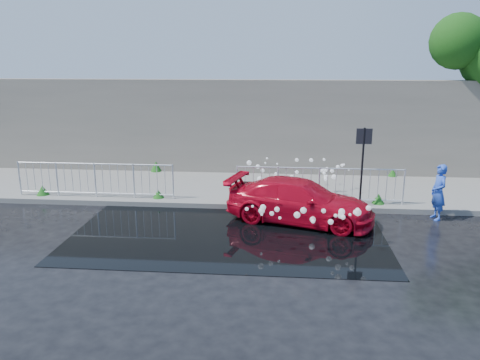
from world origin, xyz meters
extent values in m
plane|color=black|center=(0.00, 0.00, 0.00)|extent=(90.00, 90.00, 0.00)
cube|color=gray|center=(0.00, 5.00, 0.07)|extent=(30.00, 4.00, 0.15)
cube|color=gray|center=(0.00, 3.00, 0.08)|extent=(30.00, 0.25, 0.16)
cube|color=slate|center=(0.00, 7.20, 1.90)|extent=(30.00, 0.60, 3.50)
cube|color=black|center=(0.50, 1.00, 0.01)|extent=(8.00, 5.00, 0.01)
cylinder|color=black|center=(4.20, 3.10, 1.25)|extent=(0.06, 0.06, 2.50)
cube|color=black|center=(4.20, 3.10, 2.25)|extent=(0.45, 0.04, 0.45)
sphere|color=#16390D|center=(8.00, 7.40, 5.00)|extent=(1.98, 1.98, 1.98)
cylinder|color=silver|center=(-6.50, 3.35, 0.70)|extent=(0.05, 0.05, 1.10)
cylinder|color=silver|center=(-1.50, 3.35, 0.70)|extent=(0.05, 0.05, 1.10)
cylinder|color=silver|center=(-4.00, 3.35, 1.22)|extent=(5.00, 0.04, 0.04)
cylinder|color=silver|center=(-4.00, 3.35, 0.27)|extent=(5.00, 0.04, 0.04)
cylinder|color=silver|center=(0.50, 3.35, 0.70)|extent=(0.05, 0.05, 1.10)
cylinder|color=silver|center=(5.50, 3.35, 0.70)|extent=(0.05, 0.05, 1.10)
cylinder|color=silver|center=(3.00, 3.35, 1.22)|extent=(5.00, 0.04, 0.04)
cylinder|color=silver|center=(3.00, 3.35, 0.27)|extent=(5.00, 0.04, 0.04)
cone|color=#1B4B14|center=(-5.80, 3.40, 0.30)|extent=(0.40, 0.40, 0.31)
cone|color=#1B4B14|center=(-2.00, 3.40, 0.28)|extent=(0.36, 0.36, 0.26)
cone|color=#1B4B14|center=(1.20, 3.40, 0.35)|extent=(0.44, 0.44, 0.40)
cone|color=#1B4B14|center=(4.80, 3.40, 0.30)|extent=(0.38, 0.38, 0.31)
cone|color=#1B4B14|center=(-3.00, 6.90, 0.35)|extent=(0.42, 0.42, 0.40)
cone|color=#1B4B14|center=(6.00, 6.90, 0.29)|extent=(0.34, 0.34, 0.28)
sphere|color=white|center=(3.71, 4.75, 0.96)|extent=(0.12, 0.12, 0.12)
sphere|color=white|center=(3.91, 4.86, 1.01)|extent=(0.07, 0.07, 0.07)
sphere|color=white|center=(3.32, 4.43, 0.96)|extent=(0.10, 0.10, 0.10)
sphere|color=white|center=(3.52, 4.09, 0.78)|extent=(0.16, 0.16, 0.16)
sphere|color=white|center=(3.18, 3.25, 0.34)|extent=(0.15, 0.15, 0.15)
sphere|color=white|center=(1.02, 3.65, 0.57)|extent=(0.07, 0.07, 0.07)
sphere|color=white|center=(4.14, 3.01, 0.32)|extent=(0.07, 0.07, 0.07)
sphere|color=white|center=(2.37, 5.18, 1.07)|extent=(0.13, 0.13, 0.13)
sphere|color=white|center=(2.18, 3.94, 0.78)|extent=(0.14, 0.14, 0.14)
sphere|color=white|center=(3.50, 4.51, 0.88)|extent=(0.13, 0.13, 0.13)
sphere|color=white|center=(0.77, 4.79, 1.03)|extent=(0.17, 0.17, 0.17)
sphere|color=white|center=(3.30, 4.19, 0.78)|extent=(0.07, 0.07, 0.07)
sphere|color=white|center=(4.02, 4.42, 0.95)|extent=(0.07, 0.07, 0.07)
sphere|color=white|center=(3.19, 4.46, 0.89)|extent=(0.14, 0.14, 0.14)
sphere|color=white|center=(2.23, 3.65, 0.59)|extent=(0.16, 0.16, 0.16)
sphere|color=white|center=(1.25, 4.33, 0.88)|extent=(0.13, 0.13, 0.13)
sphere|color=white|center=(1.70, 3.83, 0.61)|extent=(0.08, 0.08, 0.08)
sphere|color=white|center=(1.02, 3.67, 0.50)|extent=(0.16, 0.16, 0.16)
sphere|color=white|center=(2.86, 5.23, 1.06)|extent=(0.14, 0.14, 0.14)
sphere|color=white|center=(1.18, 3.77, 0.74)|extent=(0.17, 0.17, 0.17)
sphere|color=white|center=(2.97, 3.59, 0.52)|extent=(0.12, 0.12, 0.12)
sphere|color=white|center=(1.63, 4.13, 0.69)|extent=(0.16, 0.16, 0.16)
sphere|color=white|center=(3.86, 4.91, 0.98)|extent=(0.11, 0.11, 0.11)
sphere|color=white|center=(3.24, 4.41, 0.81)|extent=(0.10, 0.10, 0.10)
sphere|color=white|center=(3.25, 4.09, 0.77)|extent=(0.11, 0.11, 0.11)
sphere|color=white|center=(1.68, 4.20, 0.82)|extent=(0.10, 0.10, 0.10)
sphere|color=white|center=(2.60, 3.02, 0.12)|extent=(0.06, 0.06, 0.06)
sphere|color=white|center=(1.08, 4.54, 0.96)|extent=(0.15, 0.15, 0.15)
sphere|color=white|center=(1.30, 5.09, 0.96)|extent=(0.07, 0.07, 0.07)
sphere|color=white|center=(3.96, 3.01, 0.35)|extent=(0.06, 0.06, 0.06)
sphere|color=white|center=(2.19, 3.64, 0.71)|extent=(0.10, 0.10, 0.10)
sphere|color=white|center=(3.25, 4.05, 0.71)|extent=(0.11, 0.11, 0.11)
sphere|color=white|center=(3.30, 4.53, 0.88)|extent=(0.11, 0.11, 0.11)
sphere|color=white|center=(2.35, 4.15, 0.89)|extent=(0.12, 0.12, 0.12)
sphere|color=white|center=(0.97, 3.72, 0.52)|extent=(0.10, 0.10, 0.10)
sphere|color=white|center=(3.31, 5.37, 1.06)|extent=(0.10, 0.10, 0.10)
sphere|color=white|center=(1.73, 3.45, 0.50)|extent=(0.13, 0.13, 0.13)
sphere|color=white|center=(1.36, 5.27, 1.09)|extent=(0.07, 0.07, 0.07)
sphere|color=white|center=(1.71, 5.18, 0.92)|extent=(0.07, 0.07, 0.07)
sphere|color=white|center=(1.63, 0.58, 0.69)|extent=(0.12, 0.12, 0.12)
sphere|color=white|center=(2.22, -0.29, 0.97)|extent=(0.15, 0.15, 0.15)
sphere|color=white|center=(3.95, 0.43, 0.95)|extent=(0.13, 0.13, 0.13)
sphere|color=white|center=(3.69, 0.66, 0.76)|extent=(0.13, 0.13, 0.13)
sphere|color=white|center=(3.62, -0.02, 0.98)|extent=(0.17, 0.17, 0.17)
sphere|color=white|center=(3.30, 0.31, 0.87)|extent=(0.16, 0.16, 0.16)
sphere|color=white|center=(3.32, 0.54, 0.70)|extent=(0.16, 0.16, 0.16)
sphere|color=white|center=(1.03, 0.26, 0.89)|extent=(0.09, 0.09, 0.09)
sphere|color=white|center=(3.09, 0.60, 0.51)|extent=(0.14, 0.14, 0.14)
sphere|color=white|center=(2.69, 1.00, 0.36)|extent=(0.11, 0.11, 0.11)
sphere|color=white|center=(2.82, -0.22, 1.05)|extent=(0.11, 0.11, 0.11)
sphere|color=white|center=(3.17, 0.32, 0.77)|extent=(0.09, 0.09, 0.09)
sphere|color=white|center=(3.32, 0.17, 0.79)|extent=(0.12, 0.12, 0.12)
sphere|color=white|center=(1.20, -0.16, 1.10)|extent=(0.06, 0.06, 0.06)
sphere|color=white|center=(1.83, 0.54, 0.59)|extent=(0.08, 0.08, 0.08)
sphere|color=white|center=(2.37, -0.18, 1.04)|extent=(0.15, 0.15, 0.15)
sphere|color=white|center=(3.60, -0.14, 1.07)|extent=(0.10, 0.10, 0.10)
sphere|color=white|center=(1.76, 0.11, 0.95)|extent=(0.13, 0.13, 0.13)
sphere|color=white|center=(1.37, 0.87, 0.56)|extent=(0.07, 0.07, 0.07)
sphere|color=white|center=(1.38, 0.56, 0.76)|extent=(0.16, 0.16, 0.16)
sphere|color=white|center=(1.44, -0.24, 1.11)|extent=(0.14, 0.14, 0.14)
sphere|color=white|center=(3.56, 0.71, 0.67)|extent=(0.07, 0.07, 0.07)
sphere|color=white|center=(2.68, 1.07, 0.39)|extent=(0.16, 0.16, 0.16)
imported|color=#B6071D|center=(2.38, 2.00, 0.59)|extent=(4.37, 2.73, 1.18)
imported|color=blue|center=(6.25, 2.53, 0.79)|extent=(0.46, 0.63, 1.59)
camera|label=1|loc=(1.81, -10.46, 4.43)|focal=35.00mm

